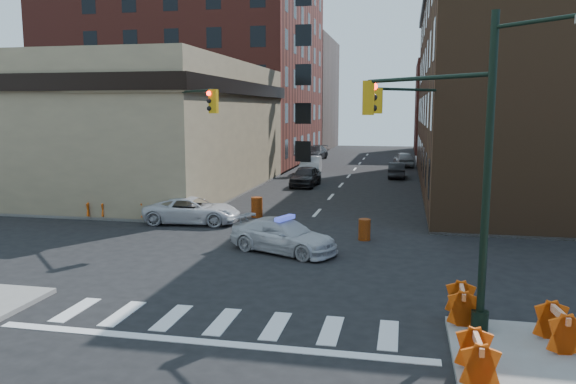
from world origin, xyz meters
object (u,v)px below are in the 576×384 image
at_px(pedestrian_a, 163,195).
at_px(barrel_bank, 257,207).
at_px(pickup, 193,210).
at_px(pedestrian_b, 81,197).
at_px(barricade_nw_a, 140,209).
at_px(police_car, 283,236).
at_px(parked_car_wfar, 311,165).
at_px(parked_car_wnear, 306,176).
at_px(parked_car_enear, 397,170).
at_px(barricade_se_a, 462,304).
at_px(barrel_road, 364,230).

height_order(pedestrian_a, barrel_bank, pedestrian_a).
height_order(pickup, pedestrian_b, pedestrian_b).
distance_m(barrel_bank, barricade_nw_a, 6.20).
relative_size(police_car, barrel_bank, 4.27).
xyz_separation_m(parked_car_wfar, barricade_nw_a, (-5.38, -22.55, -0.20)).
bearing_deg(police_car, barrel_bank, 45.20).
relative_size(parked_car_wnear, barricade_nw_a, 3.61).
height_order(pedestrian_b, barricade_nw_a, pedestrian_b).
bearing_deg(barricade_nw_a, parked_car_wfar, 91.48).
bearing_deg(parked_car_wnear, barricade_nw_a, -110.49).
relative_size(parked_car_enear, barrel_bank, 3.61).
distance_m(police_car, barricade_se_a, 9.29).
bearing_deg(pickup, parked_car_wnear, -17.18).
bearing_deg(barricade_se_a, parked_car_wnear, 19.74).
height_order(barrel_road, barricade_se_a, barricade_se_a).
bearing_deg(barrel_road, parked_car_enear, 87.49).
relative_size(pickup, pedestrian_b, 2.62).
relative_size(barrel_road, barricade_nw_a, 0.76).
distance_m(pedestrian_a, barrel_bank, 5.36).
xyz_separation_m(pedestrian_a, barrel_bank, (5.33, 0.18, -0.53)).
bearing_deg(parked_car_enear, pedestrian_b, 52.47).
distance_m(pickup, barrel_road, 9.11).
bearing_deg(barricade_nw_a, barricade_se_a, -22.62).
distance_m(parked_car_wfar, parked_car_enear, 7.67).
xyz_separation_m(pedestrian_b, barrel_road, (15.51, -2.37, -0.60)).
bearing_deg(pedestrian_a, parked_car_wnear, 92.99).
bearing_deg(barrel_bank, parked_car_enear, 69.88).
bearing_deg(barrel_road, parked_car_wnear, 108.49).
height_order(barrel_road, barricade_nw_a, barricade_nw_a).
xyz_separation_m(parked_car_enear, barricade_nw_a, (-12.98, -21.60, -0.03)).
bearing_deg(pedestrian_b, police_car, -54.51).
bearing_deg(parked_car_wnear, barrel_bank, -89.53).
height_order(parked_car_enear, pedestrian_b, pedestrian_b).
xyz_separation_m(parked_car_wnear, barrel_road, (5.68, -16.98, -0.29)).
height_order(parked_car_enear, barricade_se_a, parked_car_enear).
height_order(police_car, pickup, police_car).
xyz_separation_m(pickup, barrel_bank, (2.80, 2.29, -0.13)).
distance_m(parked_car_enear, pedestrian_a, 23.31).
xyz_separation_m(barrel_bank, barricade_se_a, (9.40, -13.79, 0.06)).
distance_m(police_car, pedestrian_a, 10.82).
distance_m(pedestrian_a, barricade_se_a, 20.06).
xyz_separation_m(pedestrian_b, barrel_bank, (9.40, 1.85, -0.53)).
bearing_deg(barricade_se_a, pickup, 47.75).
bearing_deg(barrel_bank, barrel_road, -34.68).
relative_size(parked_car_wnear, pedestrian_b, 2.43).
bearing_deg(parked_car_wfar, parked_car_wnear, -88.58).
relative_size(pickup, barricade_nw_a, 3.89).
distance_m(parked_car_wnear, pedestrian_a, 14.16).
distance_m(parked_car_enear, barricade_nw_a, 25.20).
height_order(police_car, barrel_road, police_car).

